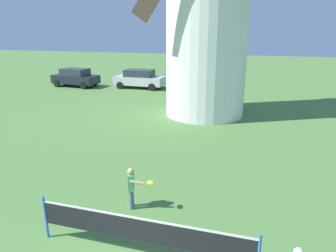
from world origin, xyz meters
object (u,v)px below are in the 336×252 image
parked_car_black (75,77)px  parked_car_silver (139,79)px  player_far (132,186)px  tennis_net (141,230)px

parked_car_black → parked_car_silver: size_ratio=0.98×
player_far → parked_car_silver: (-6.68, 17.39, 0.13)m
player_far → parked_car_black: (-12.35, 16.53, 0.13)m
tennis_net → parked_car_black: bearing=126.0°
tennis_net → parked_car_black: parked_car_black is taller
tennis_net → player_far: (-0.96, 1.78, -0.00)m
player_far → parked_car_silver: parked_car_silver is taller
tennis_net → parked_car_black: (-13.31, 18.31, 0.12)m
parked_car_black → parked_car_silver: 5.73m
parked_car_black → parked_car_silver: (5.67, 0.86, 0.00)m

